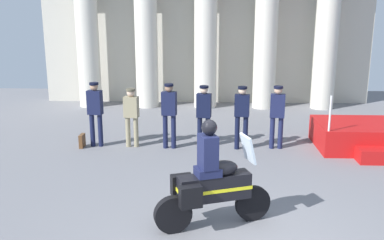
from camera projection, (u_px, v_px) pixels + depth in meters
colonnade_backdrop at (206, 14)px, 16.42m from camera, size 12.83×1.69×6.93m
reviewing_stand at (379, 137)px, 11.63m from camera, size 3.24×2.36×1.58m
officer_in_row_0 at (95, 109)px, 11.68m from camera, size 0.41×0.27×1.76m
officer_in_row_1 at (131, 113)px, 11.67m from camera, size 0.41×0.27×1.60m
officer_in_row_2 at (169, 111)px, 11.52m from camera, size 0.41×0.27×1.75m
officer_in_row_3 at (204, 111)px, 11.66m from camera, size 0.41×0.27×1.68m
officer_in_row_4 at (242, 113)px, 11.45m from camera, size 0.41×0.27×1.69m
officer_in_row_5 at (277, 112)px, 11.50m from camera, size 0.41×0.27×1.69m
motorcycle_with_rider at (210, 183)px, 7.31m from camera, size 2.01×0.98×1.90m
briefcase_on_ground at (82, 141)px, 11.80m from camera, size 0.10×0.32×0.36m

